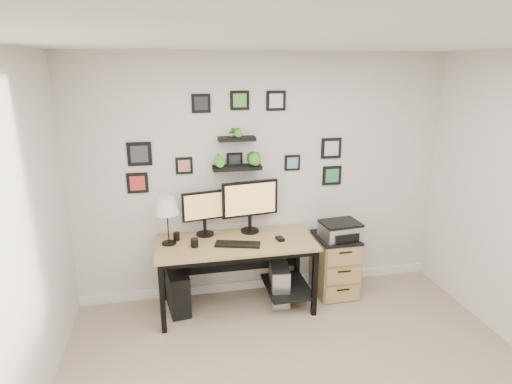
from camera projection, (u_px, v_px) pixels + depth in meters
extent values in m
plane|color=silver|center=(344.00, 40.00, 2.33)|extent=(4.00, 4.00, 0.00)
plane|color=silver|center=(263.00, 178.00, 4.58)|extent=(4.00, 0.00, 4.00)
cube|color=white|center=(263.00, 283.00, 4.92)|extent=(4.00, 0.03, 0.10)
cube|color=tan|center=(236.00, 243.00, 4.32)|extent=(1.60, 0.70, 0.03)
cube|color=black|center=(236.00, 247.00, 4.33)|extent=(1.54, 0.64, 0.05)
cube|color=black|center=(231.00, 254.00, 4.71)|extent=(1.44, 0.02, 0.41)
cube|color=black|center=(287.00, 286.00, 4.59)|extent=(0.45, 0.63, 0.03)
cube|color=black|center=(162.00, 299.00, 4.01)|extent=(0.05, 0.05, 0.72)
cube|color=black|center=(163.00, 270.00, 4.57)|extent=(0.05, 0.05, 0.72)
cube|color=black|center=(315.00, 283.00, 4.29)|extent=(0.05, 0.05, 0.72)
cube|color=black|center=(297.00, 258.00, 4.86)|extent=(0.05, 0.05, 0.72)
cylinder|color=black|center=(205.00, 234.00, 4.48)|extent=(0.21, 0.21, 0.02)
cylinder|color=black|center=(205.00, 227.00, 4.46)|extent=(0.04, 0.04, 0.16)
cube|color=black|center=(204.00, 206.00, 4.39)|extent=(0.47, 0.11, 0.30)
cube|color=tan|center=(205.00, 206.00, 4.37)|extent=(0.42, 0.08, 0.26)
cylinder|color=black|center=(250.00, 231.00, 4.57)|extent=(0.22, 0.22, 0.02)
cylinder|color=black|center=(250.00, 223.00, 4.55)|extent=(0.04, 0.04, 0.17)
cube|color=black|center=(250.00, 199.00, 4.46)|extent=(0.60, 0.12, 0.38)
cube|color=tan|center=(251.00, 199.00, 4.44)|extent=(0.54, 0.08, 0.33)
cube|color=black|center=(238.00, 244.00, 4.23)|extent=(0.47, 0.26, 0.02)
cube|color=black|center=(280.00, 239.00, 4.35)|extent=(0.08, 0.11, 0.03)
cylinder|color=black|center=(169.00, 243.00, 4.27)|extent=(0.15, 0.15, 0.01)
cylinder|color=black|center=(168.00, 223.00, 4.20)|extent=(0.01, 0.01, 0.44)
cone|color=white|center=(167.00, 206.00, 4.15)|extent=(0.24, 0.24, 0.16)
cylinder|color=black|center=(194.00, 243.00, 4.18)|extent=(0.08, 0.08, 0.09)
cylinder|color=black|center=(177.00, 236.00, 4.34)|extent=(0.07, 0.07, 0.08)
cube|color=black|center=(178.00, 290.00, 4.43)|extent=(0.26, 0.46, 0.44)
cube|color=gray|center=(279.00, 283.00, 4.60)|extent=(0.24, 0.44, 0.42)
cube|color=silver|center=(281.00, 293.00, 4.40)|extent=(0.17, 0.03, 0.39)
cube|color=tan|center=(335.00, 265.00, 4.75)|extent=(0.42, 0.50, 0.65)
cube|color=black|center=(336.00, 237.00, 4.65)|extent=(0.43, 0.51, 0.02)
cube|color=tan|center=(342.00, 294.00, 4.57)|extent=(0.39, 0.02, 0.18)
cylinder|color=black|center=(343.00, 290.00, 4.54)|extent=(0.14, 0.02, 0.02)
cube|color=tan|center=(344.00, 276.00, 4.51)|extent=(0.39, 0.02, 0.18)
cylinder|color=black|center=(344.00, 271.00, 4.48)|extent=(0.14, 0.02, 0.02)
cube|color=tan|center=(345.00, 257.00, 4.45)|extent=(0.39, 0.02, 0.18)
cylinder|color=black|center=(346.00, 253.00, 4.42)|extent=(0.14, 0.02, 0.02)
cube|color=silver|center=(340.00, 231.00, 4.59)|extent=(0.43, 0.35, 0.15)
cube|color=black|center=(341.00, 223.00, 4.56)|extent=(0.43, 0.35, 0.03)
cube|color=black|center=(347.00, 239.00, 4.45)|extent=(0.27, 0.04, 0.09)
cube|color=black|center=(237.00, 168.00, 4.39)|extent=(0.50, 0.18, 0.04)
cube|color=black|center=(237.00, 139.00, 4.30)|extent=(0.38, 0.15, 0.04)
imported|color=green|center=(220.00, 153.00, 4.31)|extent=(0.15, 0.12, 0.27)
imported|color=green|center=(253.00, 152.00, 4.38)|extent=(0.15, 0.15, 0.27)
imported|color=green|center=(237.00, 124.00, 4.25)|extent=(0.13, 0.09, 0.25)
cube|color=black|center=(138.00, 183.00, 4.31)|extent=(0.21, 0.02, 0.21)
cube|color=red|center=(137.00, 183.00, 4.30)|extent=(0.15, 0.00, 0.15)
cube|color=black|center=(235.00, 160.00, 4.45)|extent=(0.17, 0.02, 0.17)
cube|color=#28272D|center=(235.00, 161.00, 4.44)|extent=(0.12, 0.00, 0.12)
cube|color=black|center=(240.00, 100.00, 4.28)|extent=(0.19, 0.02, 0.19)
cube|color=#50A336|center=(240.00, 100.00, 4.27)|extent=(0.13, 0.00, 0.13)
cube|color=black|center=(331.00, 148.00, 4.62)|extent=(0.22, 0.02, 0.22)
cube|color=silver|center=(332.00, 148.00, 4.61)|extent=(0.16, 0.00, 0.16)
cube|color=black|center=(332.00, 175.00, 4.72)|extent=(0.21, 0.02, 0.21)
cube|color=#338C56|center=(332.00, 176.00, 4.71)|extent=(0.15, 0.00, 0.15)
cube|color=black|center=(276.00, 101.00, 4.35)|extent=(0.20, 0.02, 0.20)
cube|color=white|center=(276.00, 101.00, 4.34)|extent=(0.14, 0.00, 0.14)
cube|color=black|center=(139.00, 154.00, 4.23)|extent=(0.24, 0.02, 0.24)
cube|color=#3B3742|center=(139.00, 154.00, 4.22)|extent=(0.17, 0.00, 0.17)
cube|color=black|center=(184.00, 166.00, 4.35)|extent=(0.17, 0.02, 0.17)
cube|color=tan|center=(184.00, 166.00, 4.34)|extent=(0.12, 0.00, 0.12)
cube|color=black|center=(201.00, 103.00, 4.21)|extent=(0.19, 0.02, 0.19)
cube|color=#212328|center=(201.00, 103.00, 4.20)|extent=(0.13, 0.00, 0.13)
cube|color=black|center=(292.00, 163.00, 4.58)|extent=(0.17, 0.02, 0.17)
cube|color=#659EB2|center=(293.00, 163.00, 4.57)|extent=(0.12, 0.00, 0.12)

